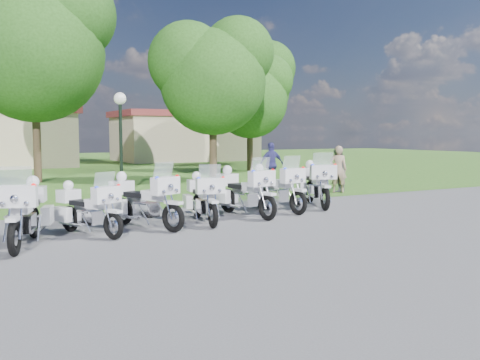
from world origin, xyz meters
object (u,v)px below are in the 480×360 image
motorcycle_4 (244,191)px  bystander_b (337,171)px  bystander_a (338,170)px  motorcycle_1 (87,208)px  motorcycle_3 (203,197)px  motorcycle_6 (316,183)px  bystander_c (271,164)px  motorcycle_0 (26,211)px  motorcycle_2 (143,200)px  motorcycle_5 (275,187)px  lamp_post (120,117)px

motorcycle_4 → bystander_b: 7.04m
motorcycle_4 → bystander_a: bearing=-159.8°
motorcycle_4 → bystander_a: size_ratio=1.37×
motorcycle_1 → motorcycle_3: bearing=162.6°
motorcycle_6 → motorcycle_1: bearing=32.8°
motorcycle_6 → bystander_c: bystander_c is taller
motorcycle_0 → bystander_a: 12.58m
motorcycle_2 → motorcycle_3: motorcycle_2 is taller
motorcycle_6 → bystander_a: (2.94, 2.57, 0.18)m
motorcycle_0 → motorcycle_6: motorcycle_6 is taller
motorcycle_0 → motorcycle_5: motorcycle_0 is taller
motorcycle_2 → motorcycle_4: 3.10m
motorcycle_5 → bystander_a: (4.63, 2.86, 0.21)m
motorcycle_3 → lamp_post: lamp_post is taller
bystander_a → motorcycle_1: bearing=58.1°
lamp_post → bystander_c: (6.72, 0.45, -1.92)m
motorcycle_5 → motorcycle_2: bearing=5.0°
motorcycle_6 → bystander_b: 4.20m
lamp_post → bystander_b: 8.46m
motorcycle_4 → motorcycle_1: bearing=1.4°
motorcycle_0 → bystander_b: size_ratio=1.44×
motorcycle_4 → motorcycle_5: 1.35m
motorcycle_3 → bystander_c: (6.49, 7.19, 0.30)m
motorcycle_6 → lamp_post: 7.58m
motorcycle_4 → lamp_post: (-1.64, 6.31, 2.17)m
lamp_post → bystander_c: bearing=3.8°
motorcycle_4 → bystander_b: bystander_b is taller
motorcycle_2 → motorcycle_4: size_ratio=0.92×
motorcycle_1 → bystander_c: bystander_c is taller
motorcycle_6 → motorcycle_2: bearing=32.7°
motorcycle_1 → bystander_a: size_ratio=1.12×
motorcycle_0 → lamp_post: lamp_post is taller
motorcycle_0 → motorcycle_5: size_ratio=0.97×
motorcycle_0 → motorcycle_1: 1.44m
motorcycle_6 → lamp_post: lamp_post is taller
motorcycle_3 → motorcycle_6: size_ratio=0.93×
motorcycle_4 → bystander_c: size_ratio=1.30×
motorcycle_5 → lamp_post: lamp_post is taller
motorcycle_3 → motorcycle_0: bearing=21.7°
motorcycle_2 → motorcycle_3: (1.63, 0.07, -0.04)m
motorcycle_4 → motorcycle_2: bearing=0.6°
motorcycle_1 → lamp_post: 7.96m
motorcycle_3 → bystander_c: bearing=-121.8°
motorcycle_6 → motorcycle_5: bearing=30.9°
motorcycle_6 → bystander_b: bearing=-116.2°
motorcycle_5 → motorcycle_1: bearing=5.0°
motorcycle_6 → motorcycle_3: bearing=35.8°
bystander_a → bystander_b: size_ratio=1.08×
motorcycle_1 → motorcycle_4: 4.52m
motorcycle_0 → motorcycle_4: bearing=-148.9°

